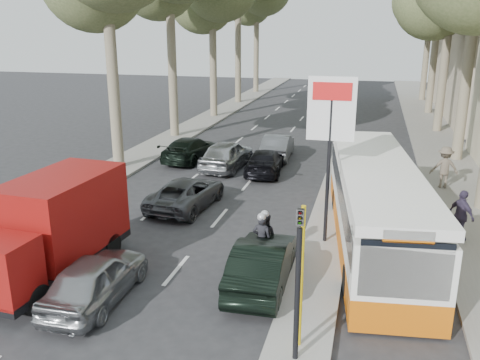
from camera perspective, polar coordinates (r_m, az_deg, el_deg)
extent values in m
plane|color=#28282B|center=(13.77, -6.72, -14.12)|extent=(120.00, 120.00, 0.00)
cube|color=gray|center=(36.84, 20.89, 4.85)|extent=(3.20, 70.00, 0.12)
cube|color=gray|center=(41.48, -3.07, 7.18)|extent=(2.40, 64.00, 0.12)
cube|color=gray|center=(23.05, 10.92, -1.04)|extent=(1.50, 26.00, 0.16)
cylinder|color=yellow|center=(11.34, 6.85, -11.23)|extent=(0.10, 0.10, 3.50)
cylinder|color=yellow|center=(16.84, 9.74, -1.75)|extent=(0.10, 0.10, 3.50)
cylinder|color=yellow|center=(22.60, 11.16, 2.99)|extent=(0.10, 0.10, 3.50)
cylinder|color=black|center=(16.59, 9.88, 1.03)|extent=(0.12, 0.12, 5.20)
cube|color=white|center=(16.17, 10.24, 7.86)|extent=(1.50, 0.10, 2.00)
cube|color=red|center=(16.04, 10.32, 9.77)|extent=(1.20, 0.02, 0.55)
cylinder|color=black|center=(10.98, 6.44, -13.12)|extent=(0.12, 0.12, 3.20)
imported|color=black|center=(10.31, 6.72, -5.89)|extent=(0.16, 0.41, 1.00)
cylinder|color=#6B604C|center=(26.27, -14.02, 10.16)|extent=(0.56, 0.56, 8.40)
cylinder|color=#6B604C|center=(33.49, -7.61, 12.35)|extent=(0.56, 0.56, 8.96)
cylinder|color=#6B604C|center=(40.96, -3.03, 12.70)|extent=(0.56, 0.56, 8.12)
sphere|color=#43522E|center=(41.78, -4.26, 19.53)|extent=(5.20, 5.20, 5.20)
cylinder|color=#6B604C|center=(48.62, -0.22, 14.22)|extent=(0.56, 0.56, 9.52)
cylinder|color=#6B604C|center=(56.42, 1.83, 14.16)|extent=(0.56, 0.56, 8.68)
sphere|color=#43522E|center=(57.22, 0.99, 19.48)|extent=(5.20, 5.20, 5.20)
cylinder|color=#6B604C|center=(29.40, 24.11, 10.71)|extent=(0.56, 0.56, 9.24)
cylinder|color=#6B604C|center=(37.33, 21.84, 10.91)|extent=(0.56, 0.56, 7.84)
sphere|color=#43522E|center=(37.72, 20.98, 18.33)|extent=(5.20, 5.20, 5.20)
cylinder|color=#6B604C|center=(45.23, 20.91, 12.58)|extent=(0.56, 0.56, 8.96)
cylinder|color=#6B604C|center=(53.21, 20.16, 12.85)|extent=(0.56, 0.56, 8.40)
sphere|color=#43522E|center=(53.70, 19.57, 18.40)|extent=(5.20, 5.20, 5.20)
imported|color=#96999D|center=(14.22, -15.90, -10.58)|extent=(1.65, 3.93, 1.33)
imported|color=black|center=(14.47, 2.52, -9.29)|extent=(1.59, 4.20, 1.37)
imported|color=#46484D|center=(20.61, -6.03, -1.46)|extent=(2.37, 4.50, 1.21)
imported|color=black|center=(25.28, 2.82, 2.08)|extent=(2.02, 4.28, 1.21)
imported|color=#A1A5A9|center=(26.08, -1.49, 2.90)|extent=(2.09, 4.52, 1.50)
imported|color=#54575D|center=(28.33, 4.27, 3.83)|extent=(1.60, 4.13, 1.34)
imported|color=black|center=(27.78, -5.58, 3.48)|extent=(2.34, 4.64, 1.29)
cube|color=black|center=(15.92, -20.27, -8.59)|extent=(2.31, 5.55, 0.23)
cylinder|color=black|center=(14.20, -21.81, -12.41)|extent=(0.32, 0.83, 0.82)
cylinder|color=black|center=(17.65, -19.35, -6.28)|extent=(0.32, 0.83, 0.82)
cylinder|color=black|center=(16.66, -14.31, -7.23)|extent=(0.32, 0.83, 0.82)
cube|color=maroon|center=(15.97, -19.15, -3.45)|extent=(2.31, 3.93, 2.27)
cube|color=#D05E0B|center=(17.58, 14.70, -5.57)|extent=(3.67, 10.98, 0.84)
cube|color=white|center=(17.19, 14.98, -2.10)|extent=(3.67, 10.98, 1.41)
cube|color=black|center=(17.10, 15.05, -1.21)|extent=(3.64, 10.56, 0.80)
cube|color=white|center=(16.89, 15.24, 1.20)|extent=(3.67, 10.98, 0.28)
cube|color=black|center=(12.24, 18.06, -9.62)|extent=(2.05, 0.32, 1.41)
cube|color=#D05E0B|center=(11.90, 18.42, -6.06)|extent=(1.12, 0.20, 0.30)
cylinder|color=black|center=(14.38, 12.05, -11.03)|extent=(0.37, 0.93, 0.90)
cylinder|color=black|center=(14.73, 20.38, -11.09)|extent=(0.37, 0.93, 0.90)
cylinder|color=black|center=(20.52, 10.74, -2.30)|extent=(0.37, 0.93, 0.90)
cylinder|color=black|center=(20.76, 16.54, -2.49)|extent=(0.37, 0.93, 0.90)
cylinder|color=black|center=(15.17, 1.70, -9.62)|extent=(0.12, 0.60, 0.60)
cylinder|color=black|center=(16.40, 3.00, -7.50)|extent=(0.12, 0.60, 0.60)
cylinder|color=silver|center=(15.07, 1.78, -8.30)|extent=(0.07, 0.38, 0.75)
cube|color=black|center=(15.77, 2.43, -8.05)|extent=(0.23, 0.71, 0.28)
cube|color=black|center=(15.50, 2.26, -7.48)|extent=(0.30, 0.43, 0.21)
cube|color=black|center=(15.93, 2.69, -6.99)|extent=(0.29, 0.62, 0.11)
cylinder|color=silver|center=(14.99, 1.84, -7.17)|extent=(0.58, 0.06, 0.04)
imported|color=black|center=(15.60, 2.44, -6.67)|extent=(0.59, 0.40, 1.58)
imported|color=black|center=(15.95, 2.78, -6.32)|extent=(0.73, 0.43, 1.48)
sphere|color=#B2B2B7|center=(15.27, 2.44, -4.19)|extent=(0.26, 0.26, 0.26)
sphere|color=#B2B2B7|center=(15.65, 2.79, -3.88)|extent=(0.26, 0.26, 0.26)
imported|color=#3C334D|center=(18.54, 23.60, -3.68)|extent=(1.03, 1.12, 1.76)
imported|color=#655A4C|center=(24.30, 21.97, 1.34)|extent=(1.26, 0.65, 1.87)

